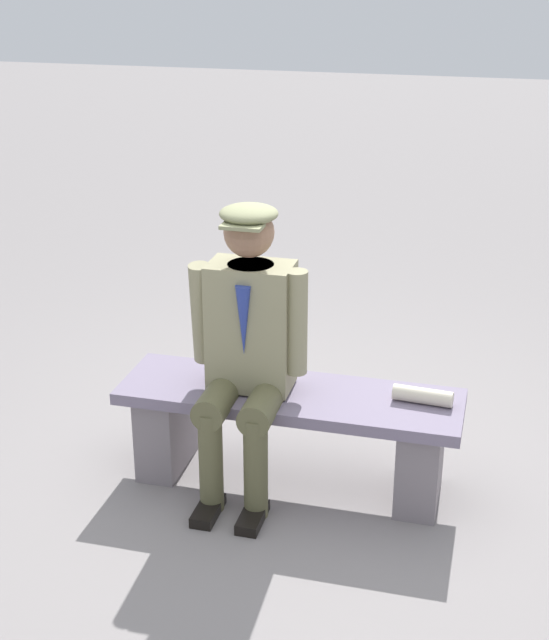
% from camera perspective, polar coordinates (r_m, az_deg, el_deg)
% --- Properties ---
extents(ground_plane, '(30.00, 30.00, 0.00)m').
position_cam_1_polar(ground_plane, '(4.50, 0.92, -9.97)').
color(ground_plane, gray).
extents(bench, '(1.60, 0.47, 0.48)m').
position_cam_1_polar(bench, '(4.34, 0.94, -6.51)').
color(bench, slate).
rests_on(bench, ground).
extents(seated_man, '(0.55, 0.61, 1.37)m').
position_cam_1_polar(seated_man, '(4.12, -1.73, -1.25)').
color(seated_man, gray).
rests_on(seated_man, ground).
extents(rolled_magazine, '(0.27, 0.09, 0.07)m').
position_cam_1_polar(rolled_magazine, '(4.19, 9.21, -4.67)').
color(rolled_magazine, beige).
rests_on(rolled_magazine, bench).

